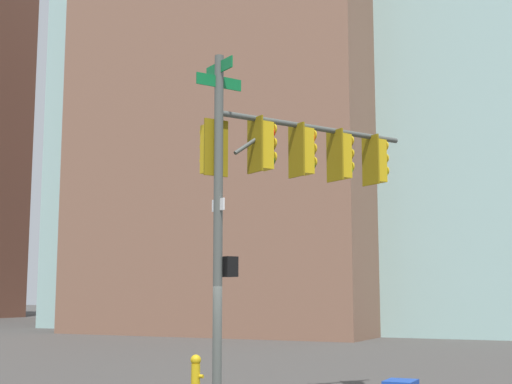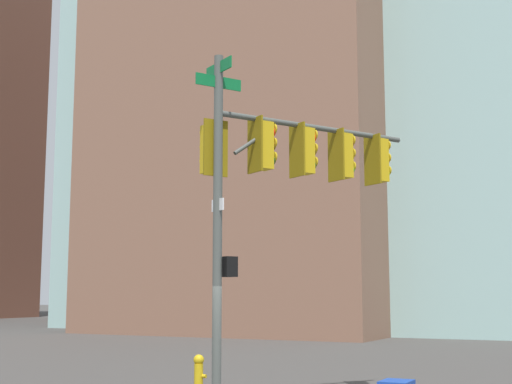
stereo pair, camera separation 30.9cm
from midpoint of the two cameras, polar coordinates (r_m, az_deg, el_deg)
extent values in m
cylinder|color=#4C514C|center=(14.32, -2.43, -3.07)|extent=(0.18, 0.18, 7.17)
cylinder|color=#4C514C|center=(16.05, 5.28, 5.07)|extent=(2.63, 4.27, 0.12)
cylinder|color=#4C514C|center=(15.06, 0.54, 4.14)|extent=(0.61, 0.93, 0.75)
cube|color=#0F6B33|center=(14.98, -2.36, 9.74)|extent=(0.88, 0.54, 0.24)
cube|color=#0F6B33|center=(14.89, -2.36, 8.64)|extent=(0.56, 0.91, 0.24)
cube|color=white|center=(14.38, -2.42, -1.02)|extent=(0.40, 0.26, 0.24)
cube|color=gold|center=(15.14, 1.12, 3.66)|extent=(0.47, 0.47, 1.00)
cube|color=#7D640C|center=(15.04, 0.52, 3.73)|extent=(0.49, 0.31, 1.16)
sphere|color=red|center=(15.31, 1.76, 4.67)|extent=(0.20, 0.20, 0.20)
cylinder|color=gold|center=(15.37, 1.96, 4.97)|extent=(0.22, 0.15, 0.23)
sphere|color=#4C330A|center=(15.25, 1.77, 3.57)|extent=(0.20, 0.20, 0.20)
cylinder|color=gold|center=(15.31, 1.97, 3.88)|extent=(0.22, 0.15, 0.23)
sphere|color=#0A3819|center=(15.19, 1.77, 2.46)|extent=(0.20, 0.20, 0.20)
cylinder|color=gold|center=(15.25, 1.97, 2.77)|extent=(0.22, 0.15, 0.23)
cube|color=gold|center=(15.74, 4.38, 3.23)|extent=(0.47, 0.47, 1.00)
cube|color=#7D640C|center=(15.63, 3.82, 3.30)|extent=(0.49, 0.31, 1.16)
sphere|color=red|center=(15.92, 4.96, 4.21)|extent=(0.20, 0.20, 0.20)
cylinder|color=gold|center=(15.98, 5.14, 4.50)|extent=(0.22, 0.15, 0.23)
sphere|color=#4C330A|center=(15.86, 4.97, 3.15)|extent=(0.20, 0.20, 0.20)
cylinder|color=gold|center=(15.92, 5.16, 3.44)|extent=(0.22, 0.15, 0.23)
sphere|color=#0A3819|center=(15.81, 4.99, 2.08)|extent=(0.20, 0.20, 0.20)
cylinder|color=gold|center=(15.86, 5.17, 2.38)|extent=(0.22, 0.15, 0.23)
cube|color=gold|center=(16.39, 7.38, 2.82)|extent=(0.47, 0.47, 1.00)
cube|color=#7D640C|center=(16.27, 6.86, 2.90)|extent=(0.49, 0.31, 1.16)
sphere|color=#470A07|center=(16.58, 7.91, 3.77)|extent=(0.20, 0.20, 0.20)
cylinder|color=gold|center=(16.64, 8.08, 4.05)|extent=(0.22, 0.15, 0.23)
sphere|color=#4C330A|center=(16.52, 7.93, 2.75)|extent=(0.20, 0.20, 0.20)
cylinder|color=gold|center=(16.58, 8.10, 3.03)|extent=(0.22, 0.15, 0.23)
sphere|color=green|center=(16.47, 7.95, 1.72)|extent=(0.20, 0.20, 0.20)
cylinder|color=gold|center=(16.52, 8.12, 2.01)|extent=(0.22, 0.15, 0.23)
cube|color=gold|center=(17.08, 10.15, 2.45)|extent=(0.47, 0.47, 1.00)
cube|color=#7D640C|center=(16.96, 9.67, 2.51)|extent=(0.49, 0.31, 1.16)
sphere|color=#470A07|center=(17.27, 10.63, 3.35)|extent=(0.20, 0.20, 0.20)
cylinder|color=gold|center=(17.34, 10.78, 3.62)|extent=(0.22, 0.15, 0.23)
sphere|color=#4C330A|center=(17.22, 10.65, 2.38)|extent=(0.20, 0.20, 0.20)
cylinder|color=gold|center=(17.28, 10.80, 2.65)|extent=(0.22, 0.15, 0.23)
sphere|color=green|center=(17.17, 10.68, 1.39)|extent=(0.20, 0.20, 0.20)
cylinder|color=gold|center=(17.23, 10.83, 1.67)|extent=(0.22, 0.15, 0.23)
cube|color=gold|center=(14.81, -2.96, 3.37)|extent=(0.47, 0.47, 1.00)
cube|color=#7D640C|center=(14.65, -2.59, 3.50)|extent=(0.31, 0.49, 1.16)
sphere|color=#470A07|center=(15.05, -3.33, 4.36)|extent=(0.20, 0.20, 0.20)
cylinder|color=gold|center=(15.12, -3.45, 4.65)|extent=(0.15, 0.22, 0.23)
sphere|color=#F29E0C|center=(14.99, -3.34, 3.24)|extent=(0.20, 0.20, 0.20)
cylinder|color=gold|center=(15.06, -3.46, 3.54)|extent=(0.15, 0.22, 0.23)
sphere|color=#0A3819|center=(14.93, -3.35, 2.11)|extent=(0.20, 0.20, 0.20)
cylinder|color=gold|center=(15.01, -3.47, 2.41)|extent=(0.15, 0.22, 0.23)
cube|color=black|center=(14.40, -1.61, -5.91)|extent=(0.44, 0.40, 0.40)
cube|color=#EA5914|center=(14.47, -1.14, -5.92)|extent=(0.23, 0.15, 0.28)
cylinder|color=gold|center=(18.28, -4.05, -14.34)|extent=(0.22, 0.22, 0.65)
sphere|color=gold|center=(18.24, -4.03, -13.04)|extent=(0.26, 0.26, 0.26)
cylinder|color=gold|center=(18.20, -3.60, -14.27)|extent=(0.10, 0.09, 0.09)
cube|color=brown|center=(64.10, 1.67, 7.64)|extent=(26.26, 15.51, 39.18)
camera|label=1|loc=(0.15, -89.41, -0.08)|focal=50.81mm
camera|label=2|loc=(0.15, 90.59, 0.08)|focal=50.81mm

